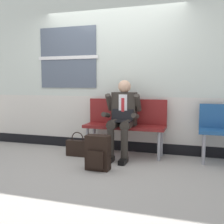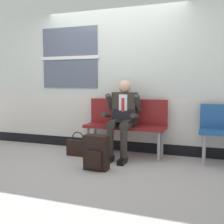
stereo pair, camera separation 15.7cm
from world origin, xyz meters
name	(u,v)px [view 2 (the right image)]	position (x,y,z in m)	size (l,w,h in m)	color
ground_plane	(99,159)	(0.00, 0.00, 0.00)	(18.00, 18.00, 0.00)	#9E9991
station_wall	(114,69)	(-0.01, 0.72, 1.46)	(5.40, 0.17, 2.94)	beige
bench_with_person	(126,122)	(0.30, 0.44, 0.56)	(1.36, 0.42, 0.94)	maroon
person_seated	(122,116)	(0.30, 0.24, 0.68)	(0.57, 0.70, 1.26)	#2D2823
backpack	(96,153)	(0.15, -0.49, 0.24)	(0.34, 0.22, 0.49)	black
handbag	(78,147)	(-0.42, 0.08, 0.14)	(0.38, 0.10, 0.41)	black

